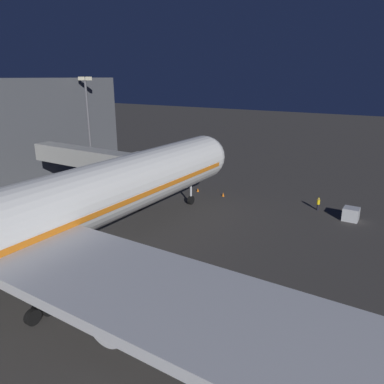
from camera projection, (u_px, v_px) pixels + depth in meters
The scene contains 8 objects.
ground_plane at pixel (104, 250), 37.42m from camera, with size 320.00×320.00×0.00m, color #383533.
airliner_at_gate at pixel (9, 228), 28.00m from camera, with size 59.52×66.12×20.67m.
jet_bridge at pixel (99, 160), 50.26m from camera, with size 21.14×3.40×7.60m.
apron_floodlight_mast at pixel (88, 118), 65.56m from camera, with size 2.90×0.50×16.97m.
baggage_container_near_belt at pixel (351, 214), 45.03m from camera, with size 1.83×1.73×1.62m, color #B7BABF.
ground_crew_near_nose_gear at pixel (318, 203), 48.43m from camera, with size 0.40×0.40×1.75m.
traffic_cone_nose_port at pixel (223, 195), 54.20m from camera, with size 0.36×0.36×0.55m, color orange.
traffic_cone_nose_starboard at pixel (198, 190), 56.43m from camera, with size 0.36×0.36×0.55m, color orange.
Camera 1 is at (-25.65, 23.87, 17.05)m, focal length 34.17 mm.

